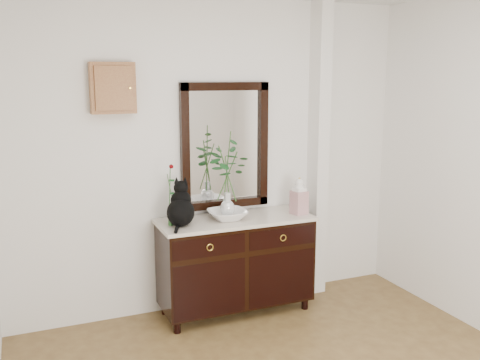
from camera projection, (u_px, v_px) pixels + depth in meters
name	position (u px, v px, depth m)	size (l,w,h in m)	color
wall_back	(214.00, 157.00, 4.65)	(3.60, 0.04, 2.70)	silver
pilaster	(318.00, 152.00, 4.96)	(0.12, 0.20, 2.70)	silver
sideboard	(236.00, 260.00, 4.63)	(1.33, 0.52, 0.82)	black
wall_mirror	(225.00, 146.00, 4.66)	(0.80, 0.06, 1.10)	black
key_cabinet	(113.00, 88.00, 4.18)	(0.35, 0.10, 0.40)	brown
cat	(180.00, 203.00, 4.30)	(0.26, 0.32, 0.37)	black
lotus_bowl	(228.00, 215.00, 4.51)	(0.33, 0.33, 0.08)	white
vase_branches	(227.00, 174.00, 4.44)	(0.35, 0.35, 0.74)	silver
bud_vase_rose	(170.00, 195.00, 4.29)	(0.06, 0.06, 0.51)	#2A652A
ginger_jar	(299.00, 196.00, 4.67)	(0.12, 0.12, 0.33)	white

